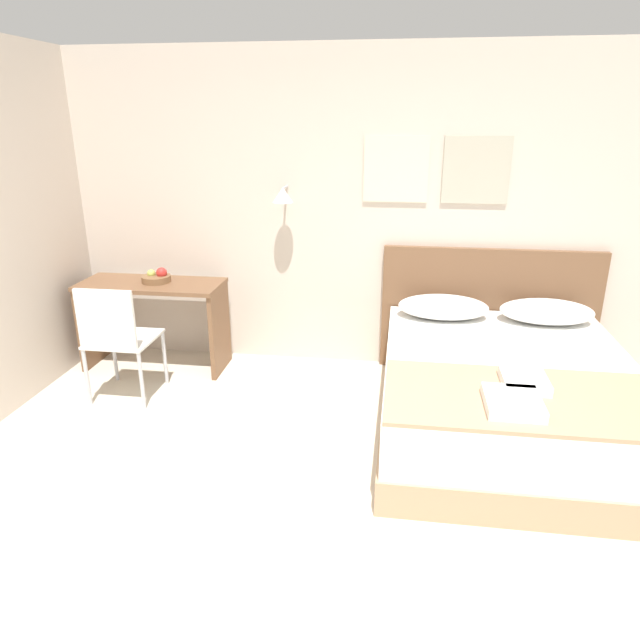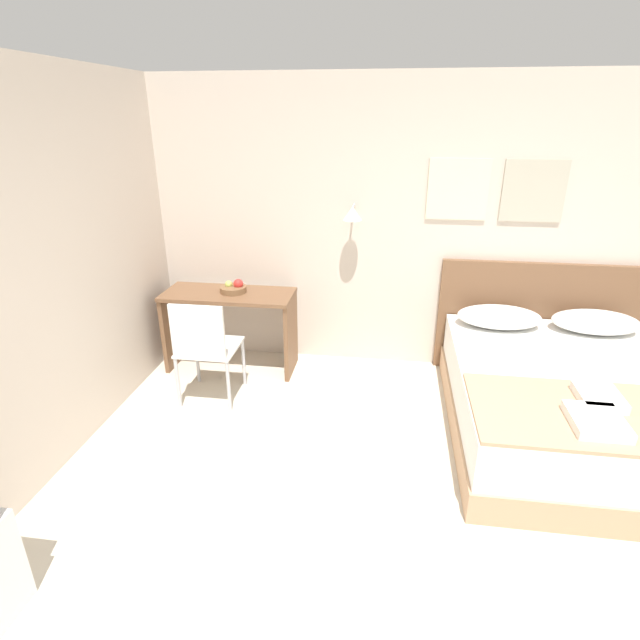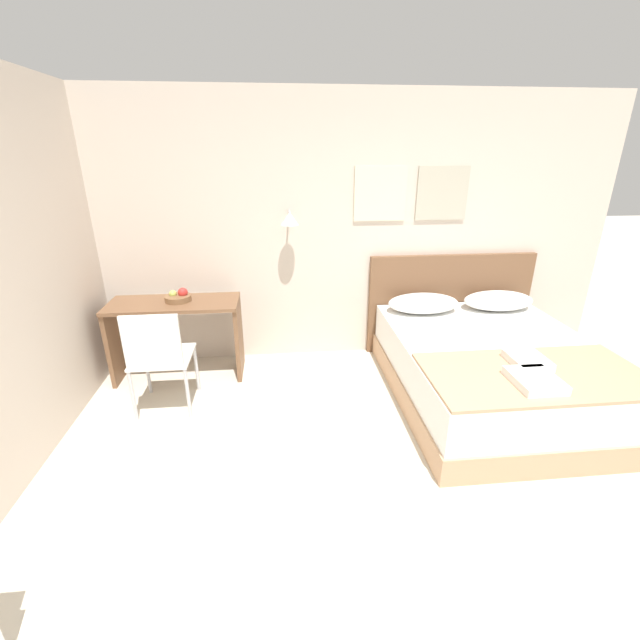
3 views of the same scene
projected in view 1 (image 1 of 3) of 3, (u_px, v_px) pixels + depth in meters
The scene contains 12 objects.
ground_plane at pixel (297, 578), 2.75m from camera, with size 24.00×24.00×0.00m, color beige.
wall_back at pixel (353, 214), 4.79m from camera, with size 5.63×0.31×2.65m.
bed at pixel (505, 396), 3.93m from camera, with size 1.68×2.08×0.56m.
headboard at pixel (488, 311), 4.84m from camera, with size 1.80×0.06×1.08m.
pillow_left at pixel (443, 307), 4.59m from camera, with size 0.72×0.41×0.18m.
pillow_right at pixel (547, 311), 4.48m from camera, with size 0.72×0.41×0.18m.
throw_blanket at pixel (527, 398), 3.27m from camera, with size 1.63×0.83×0.02m.
folded_towel_near_foot at pixel (524, 381), 3.39m from camera, with size 0.26×0.31×0.06m.
folded_towel_mid_bed at pixel (513, 402), 3.13m from camera, with size 0.30×0.36×0.06m.
desk at pixel (153, 308), 4.92m from camera, with size 1.21×0.50×0.77m.
desk_chair at pixel (116, 334), 4.30m from camera, with size 0.48×0.48×0.93m.
fruit_bowl at pixel (157, 277), 4.85m from camera, with size 0.24×0.24×0.12m.
Camera 1 is at (0.42, -2.13, 2.10)m, focal length 32.00 mm.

